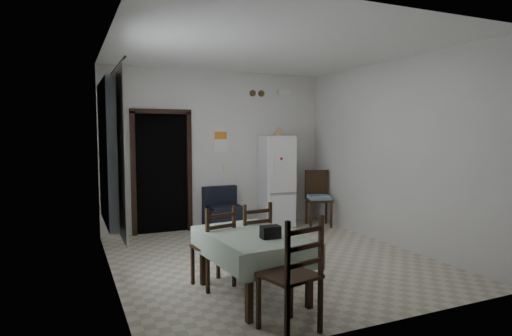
{
  "coord_description": "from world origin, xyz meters",
  "views": [
    {
      "loc": [
        -2.57,
        -5.29,
        1.79
      ],
      "look_at": [
        0.0,
        0.5,
        1.25
      ],
      "focal_mm": 30.0,
      "sensor_mm": 36.0,
      "label": 1
    }
  ],
  "objects": [
    {
      "name": "ground",
      "position": [
        0.0,
        0.0,
        0.0
      ],
      "size": [
        4.5,
        4.5,
        0.0
      ],
      "primitive_type": "plane",
      "color": "beige",
      "rests_on": "ground"
    },
    {
      "name": "ceiling",
      "position": [
        0.0,
        0.0,
        2.9
      ],
      "size": [
        4.2,
        4.5,
        0.02
      ],
      "primitive_type": null,
      "color": "white",
      "rests_on": "ground"
    },
    {
      "name": "wall_back",
      "position": [
        0.0,
        2.25,
        1.45
      ],
      "size": [
        4.2,
        0.02,
        2.9
      ],
      "primitive_type": null,
      "color": "silver",
      "rests_on": "ground"
    },
    {
      "name": "wall_front",
      "position": [
        0.0,
        -2.25,
        1.45
      ],
      "size": [
        4.2,
        0.02,
        2.9
      ],
      "primitive_type": null,
      "color": "silver",
      "rests_on": "ground"
    },
    {
      "name": "wall_left",
      "position": [
        -2.1,
        0.0,
        1.45
      ],
      "size": [
        0.02,
        4.5,
        2.9
      ],
      "primitive_type": null,
      "color": "silver",
      "rests_on": "ground"
    },
    {
      "name": "wall_right",
      "position": [
        2.1,
        0.0,
        1.45
      ],
      "size": [
        0.02,
        4.5,
        2.9
      ],
      "primitive_type": null,
      "color": "silver",
      "rests_on": "ground"
    },
    {
      "name": "doorway",
      "position": [
        -1.05,
        2.45,
        1.06
      ],
      "size": [
        1.06,
        0.52,
        2.22
      ],
      "color": "black",
      "rests_on": "ground"
    },
    {
      "name": "window_recess",
      "position": [
        -2.15,
        -0.2,
        1.55
      ],
      "size": [
        0.1,
        1.2,
        1.6
      ],
      "primitive_type": "cube",
      "color": "silver",
      "rests_on": "ground"
    },
    {
      "name": "curtain",
      "position": [
        -2.04,
        -0.2,
        1.55
      ],
      "size": [
        0.02,
        1.45,
        1.85
      ],
      "primitive_type": "cube",
      "color": "silver",
      "rests_on": "ground"
    },
    {
      "name": "curtain_rod",
      "position": [
        -2.03,
        -0.2,
        2.5
      ],
      "size": [
        0.02,
        1.6,
        0.02
      ],
      "primitive_type": "cylinder",
      "rotation": [
        1.57,
        0.0,
        0.0
      ],
      "color": "black",
      "rests_on": "ground"
    },
    {
      "name": "calendar",
      "position": [
        0.05,
        2.24,
        1.62
      ],
      "size": [
        0.28,
        0.02,
        0.4
      ],
      "primitive_type": "cube",
      "color": "white",
      "rests_on": "ground"
    },
    {
      "name": "calendar_image",
      "position": [
        0.05,
        2.23,
        1.72
      ],
      "size": [
        0.24,
        0.01,
        0.14
      ],
      "primitive_type": "cube",
      "color": "orange",
      "rests_on": "ground"
    },
    {
      "name": "light_switch",
      "position": [
        0.15,
        2.24,
        1.1
      ],
      "size": [
        0.08,
        0.02,
        0.12
      ],
      "primitive_type": "cube",
      "color": "beige",
      "rests_on": "ground"
    },
    {
      "name": "vent_left",
      "position": [
        0.7,
        2.23,
        2.52
      ],
      "size": [
        0.12,
        0.03,
        0.12
      ],
      "primitive_type": "cylinder",
      "rotation": [
        1.57,
        0.0,
        0.0
      ],
      "color": "#503D20",
      "rests_on": "ground"
    },
    {
      "name": "vent_right",
      "position": [
        0.88,
        2.23,
        2.52
      ],
      "size": [
        0.12,
        0.03,
        0.12
      ],
      "primitive_type": "cylinder",
      "rotation": [
        1.57,
        0.0,
        0.0
      ],
      "color": "#503D20",
      "rests_on": "ground"
    },
    {
      "name": "emergency_light",
      "position": [
        1.35,
        2.21,
        2.55
      ],
      "size": [
        0.25,
        0.07,
        0.09
      ],
      "primitive_type": "cube",
      "color": "white",
      "rests_on": "ground"
    },
    {
      "name": "fridge",
      "position": [
        1.05,
        1.93,
        0.86
      ],
      "size": [
        0.61,
        0.61,
        1.72
      ],
      "primitive_type": null,
      "rotation": [
        0.0,
        0.0,
        -0.09
      ],
      "color": "white",
      "rests_on": "ground"
    },
    {
      "name": "tan_cone",
      "position": [
        1.08,
        1.89,
        1.8
      ],
      "size": [
        0.23,
        0.23,
        0.17
      ],
      "primitive_type": "cone",
      "rotation": [
        0.0,
        0.0,
        0.14
      ],
      "color": "tan",
      "rests_on": "fridge"
    },
    {
      "name": "navy_seat",
      "position": [
        -0.0,
        1.93,
        0.39
      ],
      "size": [
        0.66,
        0.64,
        0.79
      ],
      "primitive_type": null,
      "rotation": [
        0.0,
        0.0,
        0.01
      ],
      "color": "black",
      "rests_on": "ground"
    },
    {
      "name": "corner_chair",
      "position": [
        1.78,
        1.56,
        0.52
      ],
      "size": [
        0.58,
        0.58,
        1.05
      ],
      "primitive_type": null,
      "rotation": [
        0.0,
        0.0,
        -0.33
      ],
      "color": "black",
      "rests_on": "ground"
    },
    {
      "name": "dining_table",
      "position": [
        -0.76,
        -1.12,
        0.35
      ],
      "size": [
        0.99,
        1.41,
        0.69
      ],
      "primitive_type": null,
      "rotation": [
        0.0,
        0.0,
        0.09
      ],
      "color": "#96A890",
      "rests_on": "ground"
    },
    {
      "name": "black_bag",
      "position": [
        -0.67,
        -1.39,
        0.76
      ],
      "size": [
        0.2,
        0.12,
        0.13
      ],
      "primitive_type": "cube",
      "rotation": [
        0.0,
        0.0,
        -0.03
      ],
      "color": "black",
      "rests_on": "dining_table"
    },
    {
      "name": "dining_chair_far_left",
      "position": [
        -1.06,
        -0.65,
        0.48
      ],
      "size": [
        0.49,
        0.49,
        0.95
      ],
      "primitive_type": null,
      "rotation": [
        0.0,
        0.0,
        3.37
      ],
      "color": "black",
      "rests_on": "ground"
    },
    {
      "name": "dining_chair_far_right",
      "position": [
        -0.53,
        -0.55,
        0.47
      ],
      "size": [
        0.43,
        0.43,
        0.94
      ],
      "primitive_type": null,
      "rotation": [
        0.0,
        0.0,
        3.22
      ],
      "color": "black",
      "rests_on": "ground"
    },
    {
      "name": "dining_chair_near_head",
      "position": [
        -0.79,
        -2.02,
        0.53
      ],
      "size": [
        0.55,
        0.55,
        1.06
      ],
      "primitive_type": null,
      "rotation": [
        0.0,
        0.0,
        3.37
      ],
      "color": "black",
      "rests_on": "ground"
    }
  ]
}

